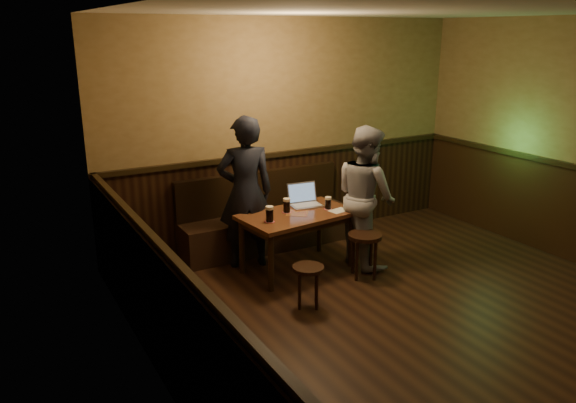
% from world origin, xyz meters
% --- Properties ---
extents(room, '(5.04, 6.04, 2.84)m').
position_xyz_m(room, '(0.00, 0.22, 1.20)').
color(room, black).
rests_on(room, ground).
extents(bench, '(2.20, 0.50, 0.95)m').
position_xyz_m(bench, '(-0.49, 2.75, 0.31)').
color(bench, black).
rests_on(bench, ground).
extents(pub_table, '(1.34, 0.86, 0.68)m').
position_xyz_m(pub_table, '(-0.49, 1.95, 0.59)').
color(pub_table, '#4F2B16').
rests_on(pub_table, ground).
extents(stool_left, '(0.38, 0.38, 0.42)m').
position_xyz_m(stool_left, '(-0.85, 1.12, 0.34)').
color(stool_left, black).
rests_on(stool_left, ground).
extents(stool_right, '(0.48, 0.48, 0.50)m').
position_xyz_m(stool_right, '(0.05, 1.41, 0.40)').
color(stool_right, black).
rests_on(stool_right, ground).
extents(pint_left, '(0.11, 0.11, 0.17)m').
position_xyz_m(pint_left, '(-0.90, 1.84, 0.76)').
color(pint_left, '#A9142D').
rests_on(pint_left, pub_table).
extents(pint_mid, '(0.11, 0.11, 0.16)m').
position_xyz_m(pint_mid, '(-0.58, 2.03, 0.76)').
color(pint_mid, '#A9142D').
rests_on(pint_mid, pub_table).
extents(pint_right, '(0.09, 0.09, 0.15)m').
position_xyz_m(pint_right, '(-0.11, 1.91, 0.75)').
color(pint_right, '#A9142D').
rests_on(pint_right, pub_table).
extents(laptop, '(0.39, 0.33, 0.25)m').
position_xyz_m(laptop, '(-0.27, 2.18, 0.74)').
color(laptop, silver).
rests_on(laptop, pub_table).
extents(menu, '(0.24, 0.19, 0.00)m').
position_xyz_m(menu, '(-0.04, 1.80, 0.68)').
color(menu, silver).
rests_on(menu, pub_table).
extents(person_suit, '(0.72, 0.56, 1.75)m').
position_xyz_m(person_suit, '(-0.93, 2.37, 0.88)').
color(person_suit, black).
rests_on(person_suit, ground).
extents(person_grey, '(0.66, 0.82, 1.63)m').
position_xyz_m(person_grey, '(0.30, 1.75, 0.81)').
color(person_grey, gray).
rests_on(person_grey, ground).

